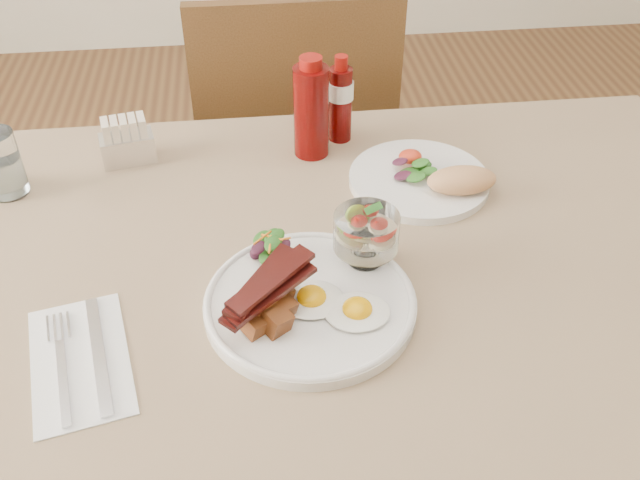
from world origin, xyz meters
TOP-DOWN VIEW (x-y plane):
  - table at (0.00, 0.00)m, footprint 1.33×0.88m
  - chair_far at (0.00, 0.66)m, footprint 0.42×0.42m
  - main_plate at (-0.04, -0.08)m, footprint 0.28×0.28m
  - fried_eggs at (-0.01, -0.10)m, footprint 0.15×0.12m
  - bacon_potato_pile at (-0.09, -0.10)m, footprint 0.13×0.13m
  - side_salad at (-0.08, 0.01)m, footprint 0.07×0.06m
  - fruit_cup at (0.05, -0.01)m, footprint 0.09×0.09m
  - second_plate at (0.18, 0.18)m, footprint 0.23×0.23m
  - ketchup_bottle at (0.00, 0.30)m, footprint 0.08×0.08m
  - hot_sauce_bottle at (0.06, 0.35)m, footprint 0.06×0.06m
  - sugar_caddy at (-0.31, 0.31)m, footprint 0.10×0.07m
  - water_glass at (-0.49, 0.24)m, footprint 0.06×0.06m
  - napkin_cutlery at (-0.33, -0.14)m, footprint 0.16×0.23m

SIDE VIEW (x-z plane):
  - chair_far at x=0.00m, z-range 0.06..0.99m
  - table at x=0.00m, z-range 0.29..1.04m
  - napkin_cutlery at x=-0.33m, z-range 0.75..0.76m
  - main_plate at x=-0.04m, z-range 0.75..0.77m
  - second_plate at x=0.18m, z-range 0.74..0.80m
  - fried_eggs at x=-0.01m, z-range 0.76..0.79m
  - side_salad at x=-0.08m, z-range 0.77..0.80m
  - sugar_caddy at x=-0.31m, z-range 0.75..0.83m
  - bacon_potato_pile at x=-0.09m, z-range 0.77..0.83m
  - water_glass at x=-0.49m, z-range 0.75..0.85m
  - fruit_cup at x=0.05m, z-range 0.77..0.86m
  - hot_sauce_bottle at x=0.06m, z-range 0.75..0.91m
  - ketchup_bottle at x=0.00m, z-range 0.75..0.92m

